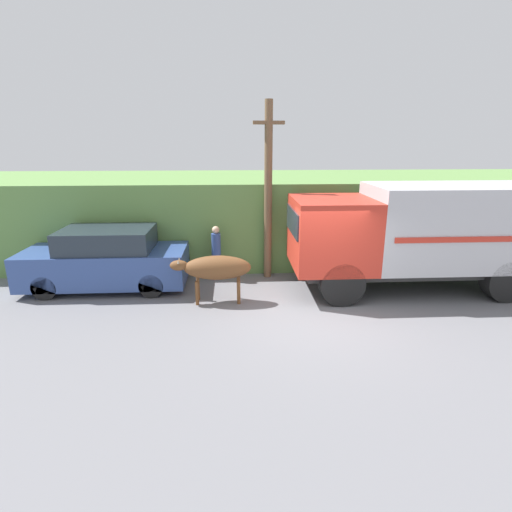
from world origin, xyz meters
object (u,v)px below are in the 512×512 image
brown_cow (216,268)px  pedestrian_on_hill (216,250)px  parked_suv (106,260)px  utility_pole (268,189)px  cargo_truck (424,231)px

brown_cow → pedestrian_on_hill: bearing=88.6°
parked_suv → utility_pole: (4.68, 0.73, 1.88)m
pedestrian_on_hill → cargo_truck: bearing=158.7°
parked_suv → brown_cow: bearing=-17.6°
pedestrian_on_hill → parked_suv: bearing=1.6°
brown_cow → parked_suv: (-3.16, 1.23, -0.10)m
brown_cow → parked_suv: 3.39m
parked_suv → pedestrian_on_hill: size_ratio=2.74×
pedestrian_on_hill → utility_pole: size_ratio=0.32×
cargo_truck → brown_cow: 5.77m
parked_suv → pedestrian_on_hill: bearing=14.3°
brown_cow → pedestrian_on_hill: pedestrian_on_hill is taller
pedestrian_on_hill → utility_pole: bearing=176.2°
cargo_truck → utility_pole: utility_pole is taller
parked_suv → utility_pole: bearing=12.5°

